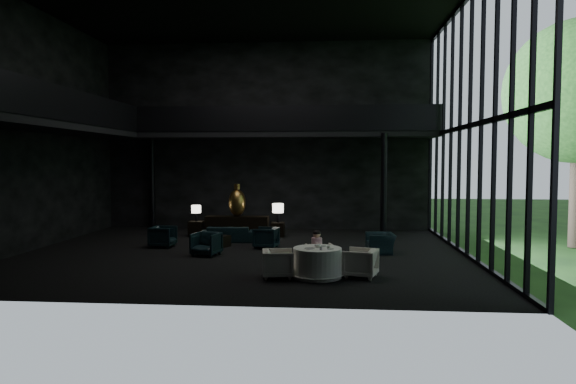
# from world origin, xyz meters

# --- Properties ---
(floor) EXTENTS (14.00, 12.00, 0.02)m
(floor) POSITION_xyz_m (0.00, 0.00, 0.00)
(floor) COLOR black
(floor) RESTS_ON ground
(wall_back) EXTENTS (14.00, 0.04, 8.00)m
(wall_back) POSITION_xyz_m (0.00, 6.00, 4.00)
(wall_back) COLOR black
(wall_back) RESTS_ON ground
(wall_front) EXTENTS (14.00, 0.04, 8.00)m
(wall_front) POSITION_xyz_m (0.00, -6.00, 4.00)
(wall_front) COLOR black
(wall_front) RESTS_ON ground
(wall_left) EXTENTS (0.04, 12.00, 8.00)m
(wall_left) POSITION_xyz_m (-7.00, 0.00, 4.00)
(wall_left) COLOR black
(wall_left) RESTS_ON ground
(curtain_wall) EXTENTS (0.20, 12.00, 8.00)m
(curtain_wall) POSITION_xyz_m (6.95, 0.00, 4.00)
(curtain_wall) COLOR black
(curtain_wall) RESTS_ON ground
(mezzanine_left) EXTENTS (2.00, 12.00, 0.25)m
(mezzanine_left) POSITION_xyz_m (-6.00, 0.00, 4.00)
(mezzanine_left) COLOR black
(mezzanine_left) RESTS_ON wall_left
(mezzanine_back) EXTENTS (12.00, 2.00, 0.25)m
(mezzanine_back) POSITION_xyz_m (1.00, 5.00, 4.00)
(mezzanine_back) COLOR black
(mezzanine_back) RESTS_ON wall_back
(railing_left) EXTENTS (0.06, 12.00, 1.00)m
(railing_left) POSITION_xyz_m (-5.00, 0.00, 4.60)
(railing_left) COLOR black
(railing_left) RESTS_ON mezzanine_left
(railing_back) EXTENTS (12.00, 0.06, 1.00)m
(railing_back) POSITION_xyz_m (1.00, 4.00, 4.60)
(railing_back) COLOR black
(railing_back) RESTS_ON mezzanine_back
(column_nw) EXTENTS (0.24, 0.24, 4.00)m
(column_nw) POSITION_xyz_m (-5.00, 5.70, 2.00)
(column_nw) COLOR black
(column_nw) RESTS_ON floor
(column_ne) EXTENTS (0.24, 0.24, 4.00)m
(column_ne) POSITION_xyz_m (4.80, 4.00, 2.00)
(column_ne) COLOR black
(column_ne) RESTS_ON floor
(console) EXTENTS (2.45, 0.56, 0.78)m
(console) POSITION_xyz_m (-0.88, 3.63, 0.39)
(console) COLOR black
(console) RESTS_ON floor
(bronze_urn) EXTENTS (0.67, 0.67, 1.26)m
(bronze_urn) POSITION_xyz_m (-0.88, 3.65, 1.32)
(bronze_urn) COLOR #AA863E
(bronze_urn) RESTS_ON console
(side_table_left) EXTENTS (0.53, 0.53, 0.59)m
(side_table_left) POSITION_xyz_m (-2.48, 3.50, 0.29)
(side_table_left) COLOR black
(side_table_left) RESTS_ON floor
(table_lamp_left) EXTENTS (0.37, 0.37, 0.62)m
(table_lamp_left) POSITION_xyz_m (-2.48, 3.53, 1.03)
(table_lamp_left) COLOR black
(table_lamp_left) RESTS_ON side_table_left
(side_table_right) EXTENTS (0.50, 0.50, 0.55)m
(side_table_right) POSITION_xyz_m (0.72, 3.62, 0.27)
(side_table_right) COLOR black
(side_table_right) RESTS_ON floor
(table_lamp_right) EXTENTS (0.44, 0.44, 0.73)m
(table_lamp_right) POSITION_xyz_m (0.72, 3.67, 1.07)
(table_lamp_right) COLOR black
(table_lamp_right) RESTS_ON side_table_right
(sofa) EXTENTS (1.88, 0.69, 0.72)m
(sofa) POSITION_xyz_m (-0.93, 2.23, 0.36)
(sofa) COLOR black
(sofa) RESTS_ON floor
(lounge_armchair_west) EXTENTS (0.77, 0.82, 0.80)m
(lounge_armchair_west) POSITION_xyz_m (-2.93, 0.88, 0.40)
(lounge_armchair_west) COLOR black
(lounge_armchair_west) RESTS_ON floor
(lounge_armchair_east) EXTENTS (0.81, 0.85, 0.77)m
(lounge_armchair_east) POSITION_xyz_m (0.59, 0.97, 0.39)
(lounge_armchair_east) COLOR black
(lounge_armchair_east) RESTS_ON floor
(lounge_armchair_south) EXTENTS (0.95, 0.91, 0.81)m
(lounge_armchair_south) POSITION_xyz_m (-1.09, -0.54, 0.40)
(lounge_armchair_south) COLOR black
(lounge_armchair_south) RESTS_ON floor
(window_armchair) EXTENTS (0.63, 0.91, 0.76)m
(window_armchair) POSITION_xyz_m (4.35, 0.35, 0.38)
(window_armchair) COLOR black
(window_armchair) RESTS_ON floor
(coffee_table) EXTENTS (1.12, 1.12, 0.38)m
(coffee_table) POSITION_xyz_m (-1.21, 1.05, 0.19)
(coffee_table) COLOR black
(coffee_table) RESTS_ON floor
(dining_table) EXTENTS (1.38, 1.38, 0.75)m
(dining_table) POSITION_xyz_m (2.42, -3.26, 0.33)
(dining_table) COLOR white
(dining_table) RESTS_ON floor
(dining_chair_north) EXTENTS (0.83, 0.80, 0.71)m
(dining_chair_north) POSITION_xyz_m (2.49, -2.22, 0.35)
(dining_chair_north) COLOR white
(dining_chair_north) RESTS_ON floor
(dining_chair_east) EXTENTS (0.94, 0.97, 0.82)m
(dining_chair_east) POSITION_xyz_m (3.51, -3.14, 0.41)
(dining_chair_east) COLOR silver
(dining_chair_east) RESTS_ON floor
(dining_chair_west) EXTENTS (0.81, 0.85, 0.78)m
(dining_chair_west) POSITION_xyz_m (1.44, -3.36, 0.39)
(dining_chair_west) COLOR silver
(dining_chair_west) RESTS_ON floor
(child) EXTENTS (0.29, 0.29, 0.62)m
(child) POSITION_xyz_m (2.38, -2.32, 0.76)
(child) COLOR #C5909A
(child) RESTS_ON dining_chair_north
(plate_a) EXTENTS (0.33, 0.33, 0.02)m
(plate_a) POSITION_xyz_m (2.23, -3.39, 0.76)
(plate_a) COLOR white
(plate_a) RESTS_ON dining_table
(plate_b) EXTENTS (0.28, 0.28, 0.01)m
(plate_b) POSITION_xyz_m (2.55, -3.04, 0.76)
(plate_b) COLOR white
(plate_b) RESTS_ON dining_table
(saucer) EXTENTS (0.21, 0.21, 0.01)m
(saucer) POSITION_xyz_m (2.75, -3.43, 0.76)
(saucer) COLOR white
(saucer) RESTS_ON dining_table
(coffee_cup) EXTENTS (0.09, 0.09, 0.06)m
(coffee_cup) POSITION_xyz_m (2.70, -3.32, 0.79)
(coffee_cup) COLOR white
(coffee_cup) RESTS_ON saucer
(cereal_bowl) EXTENTS (0.17, 0.17, 0.09)m
(cereal_bowl) POSITION_xyz_m (2.43, -3.14, 0.79)
(cereal_bowl) COLOR white
(cereal_bowl) RESTS_ON dining_table
(cream_pot) EXTENTS (0.09, 0.09, 0.08)m
(cream_pot) POSITION_xyz_m (2.52, -3.55, 0.79)
(cream_pot) COLOR #99999E
(cream_pot) RESTS_ON dining_table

